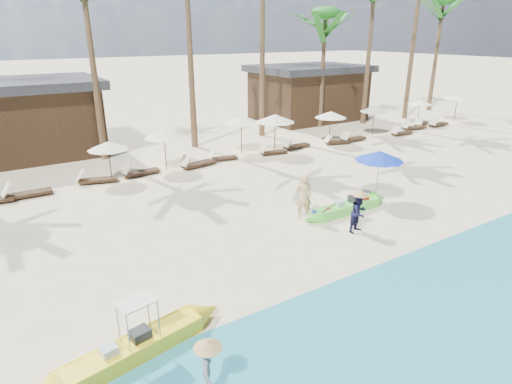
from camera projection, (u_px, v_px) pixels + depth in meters
ground at (308, 240)px, 14.87m from camera, size 240.00×240.00×0.00m
wet_sand_strip at (431, 315)px, 10.91m from camera, size 240.00×4.50×0.01m
green_canoe at (347, 207)px, 17.10m from camera, size 4.93×0.72×0.63m
yellow_canoe at (133, 349)px, 9.43m from camera, size 5.27×1.32×1.38m
tourist at (304, 197)px, 16.34m from camera, size 0.76×0.63×1.78m
vendor_green at (359, 213)px, 15.28m from camera, size 0.80×0.67×1.46m
vendor_yellow at (209, 367)px, 8.26m from camera, size 0.64×0.78×1.06m
blue_umbrella at (380, 156)px, 17.71m from camera, size 2.03×2.03×2.18m
resort_parasol_4 at (108, 146)px, 20.09m from camera, size 1.91×1.91×1.97m
lounger_4_left at (25, 193)px, 18.61m from camera, size 1.97×0.63×0.67m
lounger_4_right at (95, 179)px, 20.39m from camera, size 1.94×1.05×0.63m
resort_parasol_5 at (164, 134)px, 21.80m from camera, size 2.06×2.06×2.12m
lounger_5_left at (139, 172)px, 21.47m from camera, size 1.86×0.64×0.62m
resort_parasol_6 at (241, 120)px, 24.97m from camera, size 2.12×2.12×2.19m
lounger_6_left at (196, 163)px, 22.79m from camera, size 2.07×0.95×0.68m
lounger_6_right at (221, 157)px, 23.98m from camera, size 1.69×0.77×0.55m
resort_parasol_7 at (275, 118)px, 24.70m from camera, size 2.28×2.28×2.34m
lounger_7_left at (272, 152)px, 25.16m from camera, size 1.73×0.78×0.57m
lounger_7_right at (295, 145)px, 26.47m from camera, size 1.87×0.65×0.63m
resort_parasol_8 at (331, 115)px, 27.06m from camera, size 2.03×2.03×2.09m
lounger_8_left at (336, 142)px, 27.46m from camera, size 1.74×0.99×0.56m
resort_parasol_9 at (374, 109)px, 29.51m from camera, size 1.95×1.95×2.01m
lounger_9_left at (352, 138)px, 28.19m from camera, size 1.94×0.66×0.65m
lounger_9_right at (401, 133)px, 29.89m from camera, size 1.74×0.61×0.58m
resort_parasol_10 at (420, 102)px, 32.76m from camera, size 1.90×1.90×1.95m
lounger_10_left at (413, 127)px, 31.57m from camera, size 1.98×0.93×0.65m
lounger_10_right at (421, 123)px, 32.87m from camera, size 1.85×1.11×0.60m
resort_parasol_11 at (458, 97)px, 34.09m from camera, size 2.11×2.11×2.17m
lounger_11_left at (438, 124)px, 32.67m from camera, size 1.94×0.74×0.65m
palm_6 at (325, 28)px, 30.31m from camera, size 2.08×2.08×8.51m
palm_9 at (442, 16)px, 36.88m from camera, size 2.08×2.08×9.82m
pavilion_west at (1, 120)px, 23.94m from camera, size 10.80×6.60×4.30m
pavilion_east at (308, 92)px, 34.95m from camera, size 8.80×6.60×4.30m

